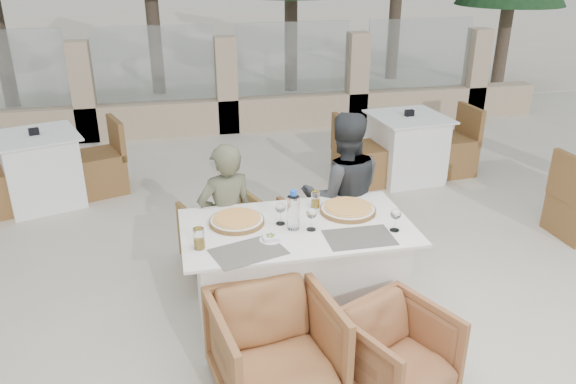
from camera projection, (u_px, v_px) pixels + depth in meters
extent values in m
plane|color=beige|center=(304.00, 319.00, 4.19)|extent=(80.00, 80.00, 0.00)
cube|color=beige|center=(192.00, 41.00, 16.73)|extent=(30.00, 16.00, 0.01)
cube|color=#605C52|center=(248.00, 252.00, 3.56)|extent=(0.52, 0.42, 0.00)
cube|color=#57524B|center=(359.00, 237.00, 3.74)|extent=(0.45, 0.30, 0.00)
cylinder|color=orange|center=(237.00, 220.00, 3.92)|extent=(0.40, 0.40, 0.05)
cylinder|color=#CA681B|center=(348.00, 209.00, 4.09)|extent=(0.51, 0.51, 0.05)
cylinder|color=silver|center=(293.00, 210.00, 3.80)|extent=(0.10, 0.10, 0.29)
cylinder|color=#BF8D1B|center=(199.00, 238.00, 3.58)|extent=(0.08, 0.08, 0.14)
cylinder|color=gold|center=(315.00, 199.00, 4.16)|extent=(0.08, 0.08, 0.13)
imported|color=olive|center=(227.00, 236.00, 4.75)|extent=(0.83, 0.84, 0.60)
imported|color=#945D35|center=(328.00, 231.00, 4.84)|extent=(0.85, 0.86, 0.61)
imported|color=#9B6438|center=(275.00, 349.00, 3.37)|extent=(0.82, 0.83, 0.66)
imported|color=#985E37|center=(397.00, 352.00, 3.42)|extent=(0.79, 0.79, 0.55)
imported|color=#5A5B42|center=(227.00, 221.00, 4.31)|extent=(0.51, 0.40, 1.24)
imported|color=#333538|center=(343.00, 196.00, 4.54)|extent=(0.73, 0.59, 1.40)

